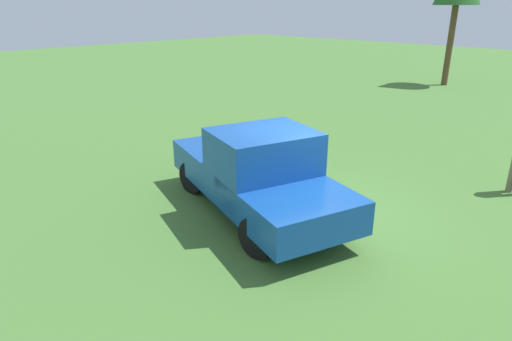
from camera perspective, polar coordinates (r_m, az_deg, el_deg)
name	(u,v)px	position (r m, az deg, el deg)	size (l,w,h in m)	color
ground_plane	(318,214)	(9.09, 8.09, -5.56)	(80.00, 80.00, 0.00)	#477533
pickup_truck	(259,172)	(8.63, 0.39, -0.18)	(5.13, 3.26, 1.78)	black
traffic_cone	(254,135)	(13.42, -0.26, 4.67)	(0.32, 0.32, 0.55)	orange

